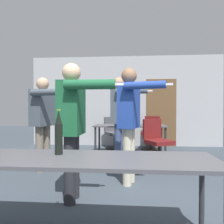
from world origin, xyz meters
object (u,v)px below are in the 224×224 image
object	(u,v)px
person_right_polo	(43,115)
person_near_casual	(73,119)
office_chair_near_pushed	(114,134)
person_far_watching	(130,114)
office_chair_side_rolled	(157,143)
beer_bottle	(59,133)
person_left_plaid	(119,112)
office_chair_mid_tucked	(151,134)

from	to	relation	value
person_right_polo	person_near_casual	bearing A→B (deg)	51.75
person_near_casual	office_chair_near_pushed	distance (m)	3.69
person_far_watching	office_chair_side_rolled	xyz separation A→B (m)	(0.56, 1.21, -0.64)
person_far_watching	beer_bottle	size ratio (longest dim) A/B	4.38
person_far_watching	person_near_casual	xyz separation A→B (m)	(-0.71, -0.68, -0.04)
person_right_polo	person_far_watching	world-z (taller)	person_far_watching
person_right_polo	person_far_watching	bearing A→B (deg)	87.13
person_right_polo	beer_bottle	bearing A→B (deg)	41.87
person_right_polo	person_far_watching	distance (m)	1.69
office_chair_near_pushed	beer_bottle	world-z (taller)	beer_bottle
person_far_watching	person_left_plaid	xyz separation A→B (m)	(-0.21, 0.99, 0.00)
person_right_polo	person_far_watching	size ratio (longest dim) A/B	0.97
office_chair_near_pushed	beer_bottle	xyz separation A→B (m)	(-0.17, -4.38, 0.52)
person_right_polo	office_chair_near_pushed	bearing A→B (deg)	171.28
person_far_watching	person_near_casual	distance (m)	0.99
office_chair_side_rolled	office_chair_mid_tucked	bearing A→B (deg)	-119.87
office_chair_near_pushed	office_chair_mid_tucked	distance (m)	1.08
person_left_plaid	beer_bottle	world-z (taller)	person_left_plaid
person_left_plaid	beer_bottle	distance (m)	2.46
person_near_casual	person_left_plaid	size ratio (longest dim) A/B	0.97
person_near_casual	office_chair_near_pushed	xyz separation A→B (m)	(0.24, 3.63, -0.62)
person_right_polo	beer_bottle	size ratio (longest dim) A/B	4.26
office_chair_near_pushed	office_chair_side_rolled	xyz separation A→B (m)	(1.04, -1.74, 0.02)
person_near_casual	person_left_plaid	bearing A→B (deg)	163.78
person_right_polo	office_chair_side_rolled	world-z (taller)	person_right_polo
person_near_casual	person_left_plaid	world-z (taller)	person_left_plaid
person_far_watching	office_chair_side_rolled	size ratio (longest dim) A/B	1.91
office_chair_side_rolled	beer_bottle	bearing A→B (deg)	36.95
person_far_watching	office_chair_near_pushed	world-z (taller)	person_far_watching
person_left_plaid	beer_bottle	xyz separation A→B (m)	(-0.43, -2.42, -0.14)
office_chair_mid_tucked	beer_bottle	distance (m)	4.52
office_chair_side_rolled	office_chair_near_pushed	bearing A→B (deg)	-87.70
person_far_watching	office_chair_mid_tucked	bearing A→B (deg)	-175.68
office_chair_side_rolled	beer_bottle	distance (m)	2.95
person_right_polo	office_chair_near_pushed	world-z (taller)	person_right_polo
person_far_watching	person_left_plaid	size ratio (longest dim) A/B	1.00
person_right_polo	office_chair_mid_tucked	bearing A→B (deg)	153.06
office_chair_mid_tucked	office_chair_side_rolled	distance (m)	1.67
person_right_polo	person_near_casual	xyz separation A→B (m)	(0.88, -1.24, -0.00)
person_far_watching	beer_bottle	xyz separation A→B (m)	(-0.64, -1.43, -0.14)
person_right_polo	person_near_casual	distance (m)	1.52
office_chair_near_pushed	person_left_plaid	bearing A→B (deg)	70.50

